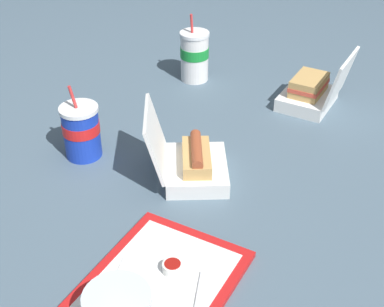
# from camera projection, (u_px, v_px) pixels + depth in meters

# --- Properties ---
(ground_plane) EXTENTS (3.20, 3.20, 0.00)m
(ground_plane) POSITION_uv_depth(u_px,v_px,m) (178.00, 168.00, 1.34)
(ground_plane) COLOR #4C6070
(food_tray) EXTENTS (0.38, 0.28, 0.01)m
(food_tray) POSITION_uv_depth(u_px,v_px,m) (153.00, 292.00, 1.00)
(food_tray) COLOR red
(food_tray) RESTS_ON ground_plane
(ketchup_cup) EXTENTS (0.04, 0.04, 0.02)m
(ketchup_cup) POSITION_uv_depth(u_px,v_px,m) (173.00, 268.00, 1.02)
(ketchup_cup) COLOR white
(ketchup_cup) RESTS_ON food_tray
(napkin_stack) EXTENTS (0.12, 0.12, 0.00)m
(napkin_stack) POSITION_uv_depth(u_px,v_px,m) (140.00, 281.00, 1.01)
(napkin_stack) COLOR white
(napkin_stack) RESTS_ON food_tray
(plastic_fork) EXTENTS (0.11, 0.04, 0.00)m
(plastic_fork) POSITION_uv_depth(u_px,v_px,m) (200.00, 294.00, 0.98)
(plastic_fork) COLOR white
(plastic_fork) RESTS_ON food_tray
(clamshell_hotdog_front) EXTENTS (0.25, 0.26, 0.18)m
(clamshell_hotdog_front) POSITION_uv_depth(u_px,v_px,m) (191.00, 162.00, 1.29)
(clamshell_hotdog_front) COLOR white
(clamshell_hotdog_front) RESTS_ON ground_plane
(clamshell_sandwich_center) EXTENTS (0.19, 0.19, 0.18)m
(clamshell_sandwich_center) POSITION_uv_depth(u_px,v_px,m) (311.00, 92.00, 1.59)
(clamshell_sandwich_center) COLOR white
(clamshell_sandwich_center) RESTS_ON ground_plane
(soda_cup_front) EXTENTS (0.09, 0.09, 0.22)m
(soda_cup_front) POSITION_uv_depth(u_px,v_px,m) (194.00, 55.00, 1.71)
(soda_cup_front) COLOR white
(soda_cup_front) RESTS_ON ground_plane
(soda_cup_center) EXTENTS (0.10, 0.10, 0.20)m
(soda_cup_center) POSITION_uv_depth(u_px,v_px,m) (81.00, 131.00, 1.35)
(soda_cup_center) COLOR #1938B7
(soda_cup_center) RESTS_ON ground_plane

